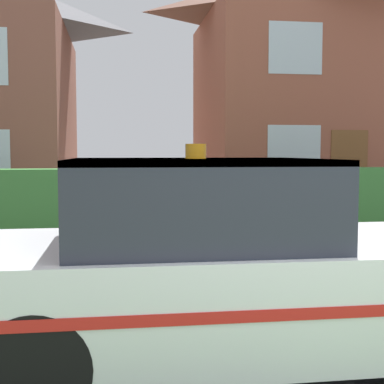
{
  "coord_description": "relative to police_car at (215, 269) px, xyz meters",
  "views": [
    {
      "loc": [
        -1.31,
        -1.9,
        1.53
      ],
      "look_at": [
        -0.4,
        4.49,
        1.05
      ],
      "focal_mm": 50.0,
      "sensor_mm": 36.0,
      "label": 1
    }
  ],
  "objects": [
    {
      "name": "police_car",
      "position": [
        0.0,
        0.0,
        0.0
      ],
      "size": [
        3.87,
        1.63,
        1.58
      ],
      "rotation": [
        0.0,
        0.0,
        0.0
      ],
      "color": "black",
      "rests_on": "road_strip"
    },
    {
      "name": "garden_hedge",
      "position": [
        0.05,
        6.33,
        -0.09
      ],
      "size": [
        12.49,
        0.68,
        1.22
      ],
      "primitive_type": "cube",
      "color": "#3D7F38",
      "rests_on": "ground"
    },
    {
      "name": "house_right",
      "position": [
        6.01,
        12.25,
        3.07
      ],
      "size": [
        8.37,
        5.86,
        7.41
      ],
      "color": "#93513D",
      "rests_on": "ground"
    },
    {
      "name": "road_strip",
      "position": [
        0.62,
        2.13,
        -0.69
      ],
      "size": [
        28.0,
        6.49,
        0.01
      ],
      "primitive_type": "cube",
      "color": "#4C4C51",
      "rests_on": "ground"
    }
  ]
}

